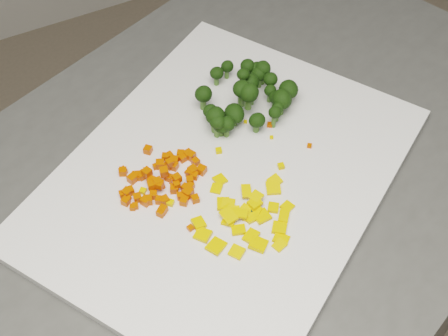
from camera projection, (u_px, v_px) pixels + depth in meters
name	position (u px, v px, depth m)	size (l,w,h in m)	color
counter_block	(242.00, 303.00, 1.21)	(0.92, 0.64, 0.90)	#444441
cutting_board	(224.00, 176.00, 0.82)	(0.50, 0.39, 0.01)	white
carrot_pile	(161.00, 175.00, 0.79)	(0.11, 0.11, 0.03)	#D03A02
pepper_pile	(246.00, 208.00, 0.77)	(0.13, 0.13, 0.02)	#F4B00C
broccoli_pile	(244.00, 92.00, 0.87)	(0.13, 0.13, 0.06)	black
carrot_cube_0	(193.00, 170.00, 0.81)	(0.01, 0.01, 0.01)	#D03A02
carrot_cube_1	(195.00, 199.00, 0.78)	(0.01, 0.01, 0.01)	#D03A02
carrot_cube_2	(188.00, 192.00, 0.79)	(0.01, 0.01, 0.01)	#D03A02
carrot_cube_3	(132.00, 179.00, 0.80)	(0.01, 0.01, 0.01)	#D03A02
carrot_cube_4	(189.00, 187.00, 0.80)	(0.01, 0.01, 0.01)	#D03A02
carrot_cube_5	(169.00, 155.00, 0.83)	(0.01, 0.01, 0.01)	#D03A02
carrot_cube_6	(183.00, 158.00, 0.83)	(0.01, 0.01, 0.01)	#D03A02
carrot_cube_7	(161.00, 213.00, 0.77)	(0.01, 0.01, 0.01)	#D03A02
carrot_cube_8	(128.00, 198.00, 0.79)	(0.01, 0.01, 0.01)	#D03A02
carrot_cube_9	(185.00, 198.00, 0.79)	(0.01, 0.01, 0.01)	#D03A02
carrot_cube_10	(173.00, 179.00, 0.80)	(0.01, 0.01, 0.01)	#D03A02
carrot_cube_11	(164.00, 172.00, 0.80)	(0.01, 0.01, 0.01)	#D03A02
carrot_cube_12	(148.00, 200.00, 0.78)	(0.01, 0.01, 0.01)	#D03A02
carrot_cube_13	(188.00, 154.00, 0.83)	(0.01, 0.01, 0.01)	#D03A02
carrot_cube_14	(168.00, 165.00, 0.82)	(0.01, 0.01, 0.01)	#D03A02
carrot_cube_15	(153.00, 195.00, 0.79)	(0.01, 0.01, 0.01)	#D03A02
carrot_cube_16	(202.00, 170.00, 0.81)	(0.01, 0.01, 0.01)	#D03A02
carrot_cube_17	(173.00, 181.00, 0.80)	(0.01, 0.01, 0.01)	#D03A02
carrot_cube_18	(147.00, 172.00, 0.80)	(0.01, 0.01, 0.01)	#D03A02
carrot_cube_19	(170.00, 163.00, 0.81)	(0.01, 0.01, 0.01)	#D03A02
carrot_cube_20	(174.00, 166.00, 0.82)	(0.01, 0.01, 0.01)	#D03A02
carrot_cube_21	(177.00, 185.00, 0.79)	(0.01, 0.01, 0.01)	#D03A02
carrot_cube_22	(140.00, 177.00, 0.81)	(0.01, 0.01, 0.01)	#D03A02
carrot_cube_23	(169.00, 178.00, 0.81)	(0.01, 0.01, 0.01)	#D03A02
carrot_cube_24	(123.00, 172.00, 0.81)	(0.01, 0.01, 0.01)	#D03A02
carrot_cube_25	(188.00, 193.00, 0.79)	(0.01, 0.01, 0.01)	#D03A02
carrot_cube_26	(126.00, 201.00, 0.78)	(0.01, 0.01, 0.01)	#D03A02
carrot_cube_27	(148.00, 150.00, 0.83)	(0.01, 0.01, 0.01)	#D03A02
carrot_cube_28	(174.00, 189.00, 0.79)	(0.01, 0.01, 0.01)	#D03A02
carrot_cube_29	(180.00, 196.00, 0.79)	(0.01, 0.01, 0.01)	#D03A02
carrot_cube_30	(152.00, 181.00, 0.80)	(0.01, 0.01, 0.01)	#D03A02
carrot_cube_31	(137.00, 198.00, 0.79)	(0.01, 0.01, 0.01)	#D03A02
carrot_cube_32	(190.00, 180.00, 0.80)	(0.01, 0.01, 0.01)	#D03A02
carrot_cube_33	(127.00, 193.00, 0.79)	(0.01, 0.01, 0.01)	#D03A02
carrot_cube_34	(146.00, 171.00, 0.81)	(0.01, 0.01, 0.01)	#D03A02
carrot_cube_35	(135.00, 206.00, 0.78)	(0.01, 0.01, 0.01)	#D03A02
carrot_cube_36	(155.00, 166.00, 0.82)	(0.01, 0.01, 0.01)	#D03A02
carrot_cube_37	(174.00, 161.00, 0.82)	(0.01, 0.01, 0.01)	#D03A02
carrot_cube_38	(136.00, 176.00, 0.81)	(0.01, 0.01, 0.01)	#D03A02
carrot_cube_39	(165.00, 200.00, 0.78)	(0.01, 0.01, 0.01)	#D03A02
carrot_cube_40	(130.00, 191.00, 0.79)	(0.01, 0.01, 0.01)	#D03A02
carrot_cube_41	(190.00, 173.00, 0.81)	(0.01, 0.01, 0.01)	#D03A02
carrot_cube_42	(194.00, 176.00, 0.81)	(0.01, 0.01, 0.01)	#D03A02
carrot_cube_43	(146.00, 201.00, 0.78)	(0.01, 0.01, 0.01)	#D03A02
carrot_cube_44	(184.00, 201.00, 0.78)	(0.01, 0.01, 0.01)	#D03A02
carrot_cube_45	(158.00, 182.00, 0.79)	(0.01, 0.01, 0.01)	#D03A02
carrot_cube_46	(160.00, 185.00, 0.79)	(0.01, 0.01, 0.01)	#D03A02
carrot_cube_47	(133.00, 207.00, 0.78)	(0.01, 0.01, 0.01)	#D03A02
carrot_cube_48	(181.00, 154.00, 0.83)	(0.01, 0.01, 0.01)	#D03A02
carrot_cube_49	(177.00, 178.00, 0.79)	(0.01, 0.01, 0.01)	#D03A02
carrot_cube_50	(185.00, 188.00, 0.80)	(0.01, 0.01, 0.01)	#D03A02
carrot_cube_51	(196.00, 162.00, 0.82)	(0.01, 0.01, 0.01)	#D03A02
carrot_cube_52	(163.00, 210.00, 0.77)	(0.01, 0.01, 0.01)	#D03A02
carrot_cube_53	(161.00, 184.00, 0.80)	(0.01, 0.01, 0.01)	#D03A02
carrot_cube_54	(142.00, 175.00, 0.81)	(0.01, 0.01, 0.01)	#D03A02
carrot_cube_55	(165.00, 157.00, 0.83)	(0.01, 0.01, 0.01)	#D03A02
carrot_cube_56	(190.00, 186.00, 0.80)	(0.01, 0.01, 0.01)	#D03A02
carrot_cube_57	(191.00, 156.00, 0.83)	(0.01, 0.01, 0.01)	#D03A02
carrot_cube_58	(160.00, 164.00, 0.82)	(0.01, 0.01, 0.01)	#D03A02
carrot_cube_59	(123.00, 194.00, 0.79)	(0.01, 0.01, 0.01)	#D03A02
carrot_cube_60	(151.00, 185.00, 0.79)	(0.01, 0.01, 0.01)	#D03A02
carrot_cube_61	(123.00, 171.00, 0.81)	(0.01, 0.01, 0.01)	#D03A02
carrot_cube_62	(159.00, 200.00, 0.78)	(0.01, 0.01, 0.01)	#D03A02
carrot_cube_63	(186.00, 155.00, 0.83)	(0.01, 0.01, 0.01)	#D03A02
pepper_chunk_0	(216.00, 189.00, 0.80)	(0.01, 0.01, 0.00)	#F4B00C
pepper_chunk_1	(199.00, 223.00, 0.76)	(0.01, 0.02, 0.00)	#F4B00C
pepper_chunk_2	(273.00, 208.00, 0.78)	(0.01, 0.01, 0.00)	#F4B00C
pepper_chunk_3	(216.00, 246.00, 0.74)	(0.02, 0.02, 0.00)	#F4B00C
pepper_chunk_4	(253.00, 211.00, 0.78)	(0.02, 0.02, 0.00)	#F4B00C
pepper_chunk_5	(258.00, 244.00, 0.75)	(0.02, 0.02, 0.01)	#F4B00C
pepper_chunk_6	(246.00, 214.00, 0.77)	(0.02, 0.01, 0.01)	#F4B00C
pepper_chunk_7	(220.00, 180.00, 0.81)	(0.02, 0.01, 0.00)	#F4B00C
pepper_chunk_8	(203.00, 235.00, 0.75)	(0.02, 0.02, 0.00)	#F4B00C
pepper_chunk_9	(251.00, 216.00, 0.77)	(0.02, 0.02, 0.00)	#F4B00C
pepper_chunk_10	(223.00, 204.00, 0.78)	(0.02, 0.02, 0.00)	#F4B00C
pepper_chunk_11	(287.00, 207.00, 0.78)	(0.01, 0.01, 0.00)	#F4B00C
pepper_chunk_12	(251.00, 236.00, 0.75)	(0.01, 0.02, 0.00)	#F4B00C
pepper_chunk_13	(262.00, 216.00, 0.77)	(0.02, 0.02, 0.00)	#F4B00C
pepper_chunk_14	(275.00, 181.00, 0.81)	(0.02, 0.02, 0.00)	#F4B00C
pepper_chunk_15	(284.00, 216.00, 0.77)	(0.02, 0.01, 0.01)	#F4B00C
pepper_chunk_16	(255.00, 203.00, 0.78)	(0.02, 0.01, 0.00)	#F4B00C
pepper_chunk_17	(279.00, 228.00, 0.76)	(0.02, 0.02, 0.00)	#F4B00C
pepper_chunk_18	(273.00, 188.00, 0.80)	(0.02, 0.02, 0.01)	#F4B00C
pepper_chunk_19	(237.00, 252.00, 0.74)	(0.02, 0.02, 0.01)	#F4B00C
pepper_chunk_20	(238.00, 230.00, 0.76)	(0.02, 0.01, 0.00)	#F4B00C
pepper_chunk_21	(229.00, 216.00, 0.76)	(0.02, 0.02, 0.00)	#F4B00C
pepper_chunk_22	(234.00, 212.00, 0.78)	(0.01, 0.02, 0.00)	#F4B00C
pepper_chunk_23	(280.00, 245.00, 0.75)	(0.02, 0.01, 0.00)	#F4B00C
pepper_chunk_24	(228.00, 205.00, 0.78)	(0.02, 0.02, 0.00)	#F4B00C
pepper_chunk_25	(256.00, 197.00, 0.78)	(0.01, 0.02, 0.00)	#F4B00C
pepper_chunk_26	(230.00, 219.00, 0.77)	(0.02, 0.02, 0.00)	#F4B00C
pepper_chunk_27	(246.00, 213.00, 0.77)	(0.02, 0.02, 0.01)	#F4B00C
pepper_chunk_28	(281.00, 239.00, 0.75)	(0.02, 0.02, 0.00)	#F4B00C
pepper_chunk_29	(239.00, 213.00, 0.77)	(0.02, 0.01, 0.00)	#F4B00C
pepper_chunk_30	(246.00, 191.00, 0.79)	(0.02, 0.01, 0.00)	#F4B00C
broccoli_floret_0	(227.00, 70.00, 0.92)	(0.03, 0.03, 0.03)	black
broccoli_floret_1	(259.00, 79.00, 0.91)	(0.03, 0.03, 0.03)	black
broccoli_floret_2	(241.00, 94.00, 0.85)	(0.04, 0.04, 0.04)	black
broccoli_floret_3	(243.00, 80.00, 0.88)	(0.02, 0.02, 0.03)	black
broccoli_floret_4	(274.00, 118.00, 0.85)	(0.02, 0.02, 0.03)	black
broccoli_floret_5	(226.00, 128.00, 0.84)	(0.03, 0.03, 0.03)	black
broccoli_floret_6	(281.00, 103.00, 0.87)	(0.04, 0.04, 0.04)	black
broccoli_floret_7	(210.00, 114.00, 0.86)	(0.03, 0.03, 0.03)	black
broccoli_floret_8	(270.00, 94.00, 0.89)	(0.02, 0.02, 0.03)	black
broccoli_floret_9	(221.00, 127.00, 0.85)	(0.03, 0.03, 0.03)	black
broccoli_floret_10	(217.00, 127.00, 0.84)	(0.03, 0.03, 0.04)	black
broccoli_floret_11	(234.00, 116.00, 0.86)	(0.04, 0.04, 0.03)	black
broccoli_floret_12	(215.00, 121.00, 0.85)	(0.04, 0.04, 0.04)	black
broccoli_floret_13	(247.00, 71.00, 0.91)	(0.03, 0.03, 0.04)	black
broccoli_floret_14	(259.00, 77.00, 0.91)	(0.03, 0.03, 0.03)	black
broccoli_floret_15	(287.00, 93.00, 0.88)	(0.04, 0.04, 0.04)	black
broccoli_floret_16	(256.00, 73.00, 0.91)	(0.03, 0.03, 0.03)	black
broccoli_floret_17	(252.00, 96.00, 0.88)	(0.03, 0.03, 0.03)	black
broccoli_floret_18	(277.00, 113.00, 0.86)	(0.02, 0.02, 0.03)	black
broccoli_floret_19	(243.00, 95.00, 0.86)	(0.03, 0.03, 0.04)	black
broccoli_floret_20	(203.00, 99.00, 0.87)	(0.03, 0.03, 0.04)	black
broccoli_floret_21	(249.00, 87.00, 0.89)	(0.04, 0.04, 0.04)	black
broccoli_floret_22	(262.00, 74.00, 0.91)	(0.03, 0.03, 0.04)	black
broccoli_floret_23	(256.00, 123.00, 0.85)	(0.03, 0.03, 0.03)	black
broccoli_floret_24	(216.00, 77.00, 0.91)	(0.03, 0.03, 0.03)	black
broccoli_floret_25	(248.00, 98.00, 0.85)	(0.04, 0.04, 0.04)	black
broccoli_floret_26	(274.00, 101.00, 0.88)	(0.02, 0.02, 0.03)	black
broccoli_floret_27	(270.00, 85.00, 0.89)	(0.03, 0.03, 0.04)	black
stray_bit_0	(177.00, 180.00, 0.81)	(0.01, 0.01, 0.01)	#F4B00C
stray_bit_1	(170.00, 203.00, 0.78)	(0.01, 0.01, 0.01)	#F4B00C
stray_bit_2	(191.00, 228.00, 0.76)	(0.01, 0.01, 0.01)	#D03A02
stray_bit_3	(243.00, 213.00, 0.77)	(0.01, 0.01, 0.00)	#F4B00C
stray_bit_4	(187.00, 172.00, 0.81)	(0.01, 0.01, 0.00)	#D03A02
stray_bit_5	(163.00, 187.00, 0.80)	(0.01, 0.01, 0.00)	#D03A02
stray_bit_6	(270.00, 125.00, 0.87)	(0.01, 0.01, 0.00)	#D03A02
stray_bit_7	(272.00, 137.00, 0.85)	(0.00, 0.00, 0.00)	#F4B00C
stray_bit_8	(143.00, 191.00, 0.79)	(0.01, 0.01, 0.01)	#F4B00C
stray_bit_9	(219.00, 151.00, 0.84)	(0.01, 0.01, 0.01)	#F4B00C
stray_bit_10	(309.00, 146.00, 0.84)	(0.01, 0.01, 0.00)	#D03A02
stray_bit_11	(249.00, 212.00, 0.77)	(0.01, 0.01, 0.00)	black
stray_bit_12	(281.00, 166.00, 0.82)	(0.01, 0.01, 0.01)	#F4B00C
stray_bit_13	(245.00, 122.00, 0.87)	(0.00, 0.00, 0.00)	#F4B00C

